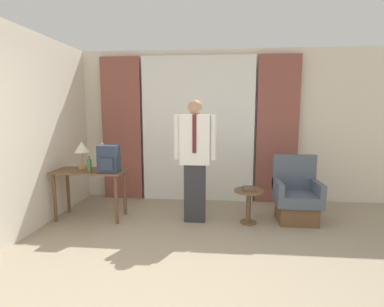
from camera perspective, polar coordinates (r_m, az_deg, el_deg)
The scene contains 14 objects.
ground_plane at distance 2.85m, azimuth -4.22°, elevation -27.15°, with size 16.00×16.00×0.00m, color gray.
wall_back at distance 5.49m, azimuth 1.20°, elevation 5.23°, with size 10.00×0.06×2.70m.
curtain_sheer_center at distance 5.37m, azimuth 1.10°, elevation 4.52°, with size 1.99×0.06×2.58m.
curtain_drape_left at distance 5.65m, azimuth -13.21°, elevation 4.49°, with size 0.72×0.06×2.58m.
curtain_drape_right at distance 5.44m, azimuth 15.94°, elevation 4.25°, with size 0.72×0.06×2.58m.
desk at distance 4.79m, azimuth -18.84°, elevation -4.54°, with size 1.05×0.51×0.75m.
table_lamp_left at distance 4.89m, azimuth -20.25°, elevation 0.91°, with size 0.23×0.23×0.42m.
table_lamp_right at distance 4.76m, azimuth -16.70°, elevation 0.88°, with size 0.23×0.23×0.42m.
bottle_near_edge at distance 4.55m, azimuth -18.96°, elevation -2.24°, with size 0.06×0.06×0.24m.
backpack at distance 4.47m, azimuth -15.59°, elevation -1.04°, with size 0.28×0.23×0.40m.
person at distance 4.34m, azimuth 0.56°, elevation -0.52°, with size 0.62×0.21×1.79m.
armchair at distance 4.75m, azimuth 19.21°, elevation -8.01°, with size 0.64×0.58×0.97m.
side_table at distance 4.48m, azimuth 10.75°, elevation -8.81°, with size 0.43×0.43×0.50m.
book at distance 4.45m, azimuth 10.88°, elevation -6.60°, with size 0.18×0.26×0.03m.
Camera 1 is at (0.40, -2.28, 1.66)m, focal length 28.00 mm.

